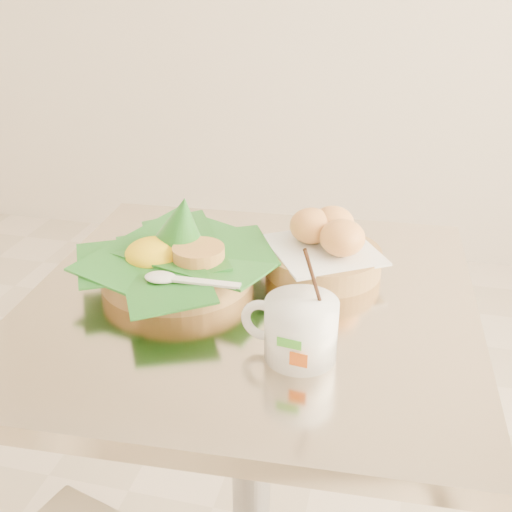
% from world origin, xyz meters
% --- Properties ---
extents(cafe_table, '(0.74, 0.74, 0.75)m').
position_xyz_m(cafe_table, '(0.16, -0.01, 0.53)').
color(cafe_table, gray).
rests_on(cafe_table, floor).
extents(rice_basket, '(0.31, 0.31, 0.16)m').
position_xyz_m(rice_basket, '(0.03, 0.02, 0.79)').
color(rice_basket, '#A28245').
rests_on(rice_basket, cafe_table).
extents(bread_basket, '(0.23, 0.23, 0.10)m').
position_xyz_m(bread_basket, '(0.26, 0.11, 0.79)').
color(bread_basket, '#A28245').
rests_on(bread_basket, cafe_table).
extents(coffee_mug, '(0.13, 0.10, 0.17)m').
position_xyz_m(coffee_mug, '(0.26, -0.15, 0.79)').
color(coffee_mug, white).
rests_on(coffee_mug, cafe_table).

